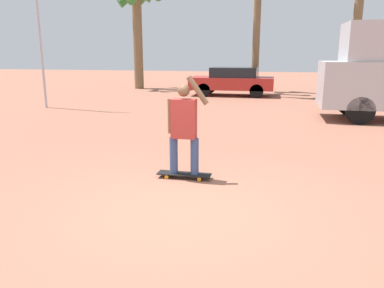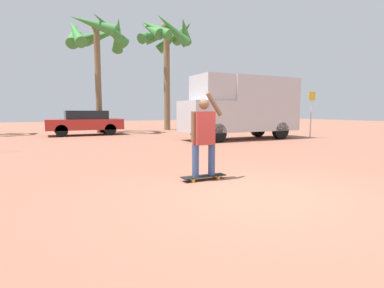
# 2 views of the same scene
# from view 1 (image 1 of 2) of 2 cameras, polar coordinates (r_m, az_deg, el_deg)

# --- Properties ---
(ground_plane) EXTENTS (80.00, 80.00, 0.00)m
(ground_plane) POSITION_cam_1_polar(r_m,az_deg,el_deg) (5.29, -1.42, -10.01)
(ground_plane) COLOR #935B47
(skateboard) EXTENTS (0.94, 0.25, 0.08)m
(skateboard) POSITION_cam_1_polar(r_m,az_deg,el_deg) (6.53, -1.20, -4.62)
(skateboard) COLOR black
(skateboard) RESTS_ON ground_plane
(person_skateboarder) EXTENTS (0.70, 0.22, 1.69)m
(person_skateboarder) POSITION_cam_1_polar(r_m,az_deg,el_deg) (6.31, -1.25, 3.00)
(person_skateboarder) COLOR #384C7A
(person_skateboarder) RESTS_ON skateboard
(parked_car_red) EXTENTS (4.18, 1.86, 1.42)m
(parked_car_red) POSITION_cam_1_polar(r_m,az_deg,el_deg) (19.37, 6.17, 9.59)
(parked_car_red) COLOR black
(parked_car_red) RESTS_ON ground_plane
(palm_tree_far_left) EXTENTS (3.06, 3.23, 6.35)m
(palm_tree_far_left) POSITION_cam_1_polar(r_m,az_deg,el_deg) (23.50, -8.51, 20.34)
(palm_tree_far_left) COLOR brown
(palm_tree_far_left) RESTS_ON ground_plane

